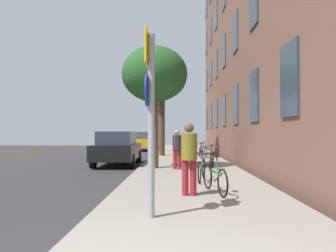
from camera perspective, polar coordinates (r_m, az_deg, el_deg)
ground_plane at (r=17.76m, az=-8.27°, el=-6.27°), size 41.80×41.80×0.00m
road_asphalt at (r=18.23m, az=-14.83°, el=-6.10°), size 7.00×38.00×0.01m
sidewalk at (r=17.51m, az=3.16°, el=-6.16°), size 4.20×38.00×0.12m
sign_post at (r=5.52m, az=-3.29°, el=3.34°), size 0.16×0.60×3.25m
traffic_light at (r=25.70m, az=-1.25°, el=1.51°), size 0.43×0.24×3.90m
tree_near at (r=13.30m, az=-2.43°, el=9.12°), size 2.72×2.72×5.04m
tree_far at (r=20.50m, az=-1.11°, el=8.35°), size 3.11×3.11×6.24m
bicycle_0 at (r=7.85m, az=8.40°, el=-9.20°), size 0.53×1.72×0.94m
bicycle_1 at (r=9.76m, az=6.07°, el=-7.66°), size 0.50×1.70×0.93m
bicycle_2 at (r=12.66m, az=7.89°, el=-6.04°), size 0.49×1.71×0.99m
bicycle_3 at (r=14.52m, az=4.53°, el=-5.56°), size 0.42×1.60×0.90m
bicycle_4 at (r=18.06m, az=5.93°, el=-4.70°), size 0.42×1.69×0.90m
bicycle_5 at (r=19.48m, az=6.40°, el=-4.43°), size 0.45×1.68×0.91m
pedestrian_0 at (r=7.43m, az=3.83°, el=-5.02°), size 0.48×0.48×1.69m
pedestrian_1 at (r=12.64m, az=1.65°, el=-3.68°), size 0.50×0.50×1.59m
pedestrian_2 at (r=15.80m, az=1.44°, el=-3.23°), size 0.50×0.50×1.57m
car_0 at (r=15.42m, az=-9.04°, el=-3.91°), size 1.91×4.23×1.62m
car_1 at (r=27.60m, az=-4.79°, el=-2.70°), size 1.93×4.26×1.62m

